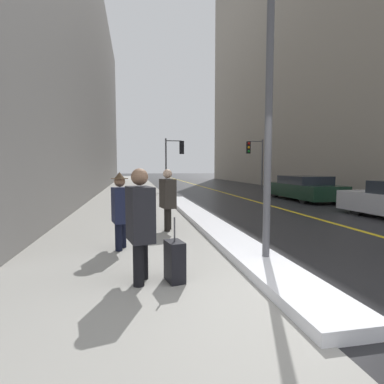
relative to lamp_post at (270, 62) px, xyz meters
name	(u,v)px	position (x,y,z in m)	size (l,w,h in m)	color
ground_plane	(286,303)	(-0.36, -1.38, -3.35)	(160.00, 160.00, 0.00)	#232326
sidewalk_slab	(131,195)	(-2.36, 13.62, -3.35)	(4.00, 80.00, 0.01)	#9E9B93
road_centre_stripe	(227,193)	(3.64, 13.62, -3.35)	(0.16, 80.00, 0.00)	gold
snow_bank_curb	(203,220)	(-0.12, 4.12, -3.27)	(0.80, 12.85, 0.16)	white
building_facade_left	(58,82)	(-7.36, 18.62, 4.34)	(6.00, 36.00, 15.38)	slate
building_facade_right	(301,40)	(12.64, 20.62, 9.59)	(6.00, 36.00, 25.89)	gray
lamp_post	(270,62)	(0.00, 0.00, 0.00)	(0.28, 0.28, 5.70)	#515156
traffic_light_near	(176,153)	(0.69, 16.00, -0.73)	(1.31, 0.32, 3.63)	#515156
traffic_light_far	(254,153)	(6.69, 16.66, -0.65)	(1.31, 0.33, 3.74)	#515156
pedestrian_nearside	(140,220)	(-2.10, -0.37, -2.44)	(0.42, 0.77, 1.65)	black
pedestrian_with_shoulder_bag	(120,208)	(-2.45, 1.48, -2.50)	(0.38, 0.72, 1.57)	black
pedestrian_trailing	(168,197)	(-1.32, 3.10, -2.46)	(0.41, 0.57, 1.61)	black
parked_car_dark_green	(303,188)	(6.32, 9.27, -2.76)	(1.88, 4.82, 1.23)	black
rolling_suitcase	(175,262)	(-1.61, -0.44, -3.05)	(0.29, 0.40, 0.95)	black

